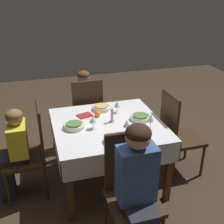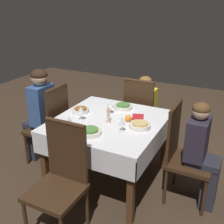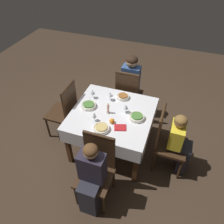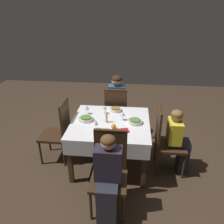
{
  "view_description": "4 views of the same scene",
  "coord_description": "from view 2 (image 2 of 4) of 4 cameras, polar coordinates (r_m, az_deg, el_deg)",
  "views": [
    {
      "loc": [
        0.69,
        2.53,
        2.1
      ],
      "look_at": [
        -0.06,
        -0.05,
        0.84
      ],
      "focal_mm": 45.0,
      "sensor_mm": 36.0,
      "label": 1
    },
    {
      "loc": [
        -2.36,
        -1.23,
        1.94
      ],
      "look_at": [
        0.03,
        -0.03,
        0.83
      ],
      "focal_mm": 45.0,
      "sensor_mm": 36.0,
      "label": 2
    },
    {
      "loc": [
        0.76,
        -2.16,
        2.8
      ],
      "look_at": [
        0.01,
        -0.04,
        0.79
      ],
      "focal_mm": 35.0,
      "sensor_mm": 36.0,
      "label": 3
    },
    {
      "loc": [
        0.31,
        -2.78,
        2.25
      ],
      "look_at": [
        0.02,
        0.05,
        0.87
      ],
      "focal_mm": 35.0,
      "sensor_mm": 36.0,
      "label": 4
    }
  ],
  "objects": [
    {
      "name": "bowl_north",
      "position": [
        3.12,
        -6.38,
        0.38
      ],
      "size": [
        0.19,
        0.19,
        0.06
      ],
      "color": "silver",
      "rests_on": "dining_table"
    },
    {
      "name": "dining_table",
      "position": [
        2.96,
        -0.68,
        -3.28
      ],
      "size": [
        1.14,
        1.09,
        0.74
      ],
      "color": "silver",
      "rests_on": "ground_plane"
    },
    {
      "name": "wine_glass_west",
      "position": [
        2.68,
        -8.7,
        -1.7
      ],
      "size": [
        0.07,
        0.07,
        0.15
      ],
      "color": "white",
      "rests_on": "dining_table"
    },
    {
      "name": "napkin_red_folded",
      "position": [
        2.99,
        5.28,
        -1.03
      ],
      "size": [
        0.18,
        0.16,
        0.01
      ],
      "rotation": [
        0.0,
        0.0,
        0.31
      ],
      "color": "red",
      "rests_on": "dining_table"
    },
    {
      "name": "chair_east",
      "position": [
        3.66,
        5.9,
        -0.12
      ],
      "size": [
        0.43,
        0.42,
        1.01
      ],
      "rotation": [
        0.0,
        0.0,
        1.57
      ],
      "color": "#382314",
      "rests_on": "ground_plane"
    },
    {
      "name": "chair_west",
      "position": [
        2.45,
        -10.45,
        -12.82
      ],
      "size": [
        0.43,
        0.42,
        1.01
      ],
      "rotation": [
        0.0,
        0.0,
        -1.57
      ],
      "color": "#382314",
      "rests_on": "ground_plane"
    },
    {
      "name": "orange_fruit",
      "position": [
        2.89,
        3.31,
        -1.28
      ],
      "size": [
        0.07,
        0.07,
        0.07
      ],
      "primitive_type": "sphere",
      "color": "orange",
      "rests_on": "dining_table"
    },
    {
      "name": "bowl_east",
      "position": [
        3.21,
        2.33,
        1.12
      ],
      "size": [
        0.22,
        0.22,
        0.06
      ],
      "color": "silver",
      "rests_on": "dining_table"
    },
    {
      "name": "chair_south",
      "position": [
        2.85,
        14.32,
        -7.76
      ],
      "size": [
        0.42,
        0.43,
        1.01
      ],
      "color": "#382314",
      "rests_on": "ground_plane"
    },
    {
      "name": "bowl_west",
      "position": [
        2.63,
        -4.5,
        -3.97
      ],
      "size": [
        0.22,
        0.22,
        0.06
      ],
      "color": "silver",
      "rests_on": "dining_table"
    },
    {
      "name": "person_adult_denim",
      "position": [
        3.47,
        -14.55,
        0.31
      ],
      "size": [
        0.3,
        0.34,
        1.18
      ],
      "rotation": [
        0.0,
        0.0,
        3.14
      ],
      "color": "#282833",
      "rests_on": "ground_plane"
    },
    {
      "name": "wine_glass_north",
      "position": [
        2.91,
        -6.33,
        0.33
      ],
      "size": [
        0.07,
        0.07,
        0.15
      ],
      "color": "white",
      "rests_on": "dining_table"
    },
    {
      "name": "person_child_yellow",
      "position": [
        3.81,
        6.88,
        0.95
      ],
      "size": [
        0.33,
        0.3,
        0.99
      ],
      "rotation": [
        0.0,
        0.0,
        1.57
      ],
      "color": "#282833",
      "rests_on": "ground_plane"
    },
    {
      "name": "wine_glass_east",
      "position": [
        3.05,
        -0.32,
        1.52
      ],
      "size": [
        0.08,
        0.08,
        0.14
      ],
      "color": "white",
      "rests_on": "dining_table"
    },
    {
      "name": "candle_centerpiece",
      "position": [
        2.84,
        -0.78,
        -0.87
      ],
      "size": [
        0.06,
        0.06,
        0.18
      ],
      "color": "beige",
      "rests_on": "dining_table"
    },
    {
      "name": "ground_plane",
      "position": [
        3.3,
        -0.63,
        -13.48
      ],
      "size": [
        8.0,
        8.0,
        0.0
      ],
      "primitive_type": "plane",
      "color": "#3D2D21"
    },
    {
      "name": "person_child_dark",
      "position": [
        2.81,
        17.87,
        -7.6
      ],
      "size": [
        0.3,
        0.33,
        1.06
      ],
      "color": "#282833",
      "rests_on": "ground_plane"
    },
    {
      "name": "chair_north",
      "position": [
        3.42,
        -12.25,
        -2.22
      ],
      "size": [
        0.42,
        0.43,
        1.01
      ],
      "rotation": [
        0.0,
        0.0,
        3.14
      ],
      "color": "#382314",
      "rests_on": "ground_plane"
    },
    {
      "name": "wine_glass_south",
      "position": [
        2.65,
        2.07,
        -1.98
      ],
      "size": [
        0.07,
        0.07,
        0.15
      ],
      "color": "white",
      "rests_on": "dining_table"
    },
    {
      "name": "bowl_south",
      "position": [
        2.76,
        5.69,
        -2.67
      ],
      "size": [
        0.21,
        0.21,
        0.06
      ],
      "color": "silver",
      "rests_on": "dining_table"
    }
  ]
}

